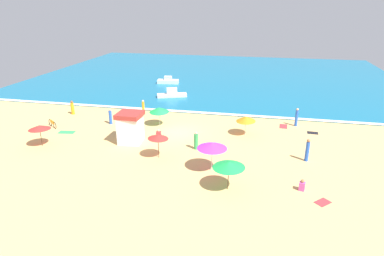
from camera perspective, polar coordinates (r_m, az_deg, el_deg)
name	(u,v)px	position (r m, az deg, el deg)	size (l,w,h in m)	color
ground_plane	(177,132)	(32.50, -2.55, -0.71)	(60.00, 60.00, 0.00)	#E5B26B
ocean_water	(217,75)	(58.97, 4.28, 9.14)	(60.00, 44.00, 0.10)	#146B93
wave_breaker_foam	(191,112)	(38.24, -0.22, 2.82)	(57.00, 0.70, 0.01)	white
lifeguard_cabana	(130,127)	(30.22, -10.59, 0.14)	(2.14, 2.19, 2.81)	white
beach_umbrella_0	(246,119)	(31.67, 9.30, 1.59)	(2.59, 2.59, 1.94)	silver
beach_umbrella_1	(212,145)	(24.43, 3.49, -3.01)	(2.83, 2.83, 2.30)	silver
beach_umbrella_2	(158,137)	(26.67, -5.88, -1.49)	(2.16, 2.15, 2.06)	#4C3823
beach_umbrella_3	(39,127)	(31.74, -24.88, 0.11)	(2.68, 2.68, 1.97)	#4C3823
beach_umbrella_4	(229,165)	(22.13, 6.37, -6.30)	(2.80, 2.79, 2.11)	#4C3823
beach_umbrella_5	(159,110)	(33.94, -5.71, 3.15)	(2.02, 2.05, 1.98)	silver
parked_bicycle	(52,123)	(36.58, -22.99, 0.72)	(1.54, 1.08, 0.76)	black
beachgoer_0	(110,117)	(35.48, -13.92, 1.89)	(0.41, 0.41, 1.65)	blue
beachgoer_1	(302,185)	(23.82, 18.49, -9.40)	(0.45, 0.45, 0.82)	#D84CA5
beachgoer_2	(297,117)	(35.47, 17.62, 1.77)	(0.40, 0.40, 1.91)	blue
beachgoer_3	(196,141)	(28.48, 0.70, -2.29)	(0.41, 0.41, 1.60)	green
beachgoer_4	(143,107)	(38.10, -8.42, 3.61)	(0.37, 0.37, 1.62)	orange
beachgoer_5	(307,150)	(27.86, 19.32, -3.65)	(0.38, 0.38, 1.89)	blue
beachgoer_6	(72,108)	(39.92, -19.97, 3.30)	(0.42, 0.42, 1.60)	orange
beachgoer_7	(159,134)	(31.10, -5.80, -1.09)	(0.47, 0.47, 0.87)	red
beach_towel_0	(313,133)	(34.36, 20.13, -0.80)	(1.06, 0.79, 0.01)	black
beach_towel_2	(67,132)	(34.69, -20.84, -0.69)	(1.72, 1.08, 0.01)	green
beach_towel_3	(283,126)	(35.26, 15.51, 0.28)	(0.84, 1.39, 0.01)	red
beach_towel_4	(323,202)	(23.11, 21.66, -11.85)	(1.20, 1.19, 0.01)	red
small_boat_0	(172,94)	(44.44, -3.49, 5.88)	(4.05, 2.34, 1.25)	white
small_boat_1	(168,81)	(52.23, -4.16, 8.12)	(3.38, 1.53, 1.15)	white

